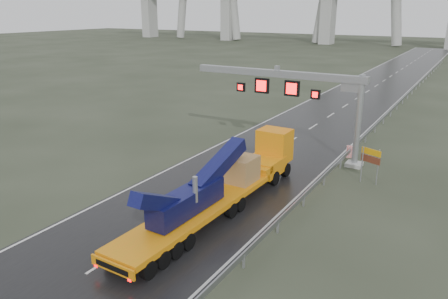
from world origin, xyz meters
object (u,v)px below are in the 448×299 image
Objects in this scene: heavy_haul_truck at (231,179)px; striped_barrier at (350,152)px; exit_sign_pair at (371,159)px; sign_gantry at (300,90)px.

heavy_haul_truck is 13.52m from striped_barrier.
exit_sign_pair is 5.89m from striped_barrier.
sign_gantry is 5.70× the size of exit_sign_pair.
exit_sign_pair is at bearing -79.31° from striped_barrier.
exit_sign_pair is at bearing 50.21° from heavy_haul_truck.
striped_barrier is (3.90, 2.01, -5.12)m from sign_gantry.
heavy_haul_truck is at bearing -109.55° from exit_sign_pair.
exit_sign_pair is at bearing -24.82° from sign_gantry.
exit_sign_pair is (6.85, 7.76, 0.24)m from heavy_haul_truck.
striped_barrier is (-2.70, 5.06, -1.34)m from exit_sign_pair.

